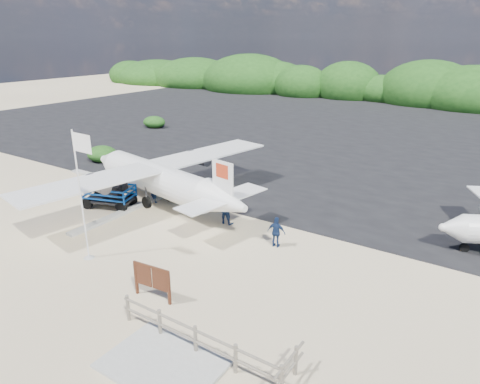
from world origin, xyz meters
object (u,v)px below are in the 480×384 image
at_px(baggage_cart, 110,207).
at_px(aircraft_small, 294,118).
at_px(crew_a, 154,190).
at_px(crew_c, 276,232).
at_px(signboard, 153,299).
at_px(crew_b, 226,207).
at_px(flagpole, 89,258).

relative_size(baggage_cart, aircraft_small, 0.42).
height_order(baggage_cart, aircraft_small, aircraft_small).
relative_size(baggage_cart, crew_a, 1.97).
xyz_separation_m(baggage_cart, crew_c, (10.51, 0.92, 0.75)).
relative_size(signboard, crew_a, 1.14).
distance_m(crew_a, crew_c, 8.93).
xyz_separation_m(baggage_cart, crew_a, (1.64, 1.98, 0.77)).
xyz_separation_m(crew_c, aircraft_small, (-14.52, 30.77, -0.75)).
height_order(baggage_cart, crew_c, crew_c).
distance_m(baggage_cart, crew_a, 2.68).
bearing_deg(signboard, aircraft_small, 103.34).
distance_m(signboard, crew_b, 7.48).
xyz_separation_m(signboard, crew_c, (1.80, 6.31, 0.75)).
bearing_deg(aircraft_small, baggage_cart, 70.70).
xyz_separation_m(baggage_cart, signboard, (8.70, -5.39, 0.00)).
bearing_deg(crew_c, aircraft_small, -72.91).
bearing_deg(aircraft_small, crew_b, 83.71).
bearing_deg(flagpole, crew_a, 109.80).
bearing_deg(crew_c, baggage_cart, -3.17).
relative_size(flagpole, crew_c, 3.90).
bearing_deg(crew_a, crew_b, -162.65).
xyz_separation_m(flagpole, crew_a, (-2.39, 6.64, 0.77)).
height_order(crew_a, crew_b, crew_b).
xyz_separation_m(baggage_cart, flagpole, (4.03, -4.66, 0.00)).
relative_size(crew_b, crew_c, 1.20).
bearing_deg(signboard, crew_a, 128.18).
bearing_deg(aircraft_small, flagpole, 75.96).
relative_size(crew_a, crew_b, 0.86).
relative_size(flagpole, aircraft_small, 0.79).
height_order(crew_a, aircraft_small, crew_a).
bearing_deg(aircraft_small, signboard, 82.41).
xyz_separation_m(crew_a, crew_c, (8.87, -1.06, -0.02)).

